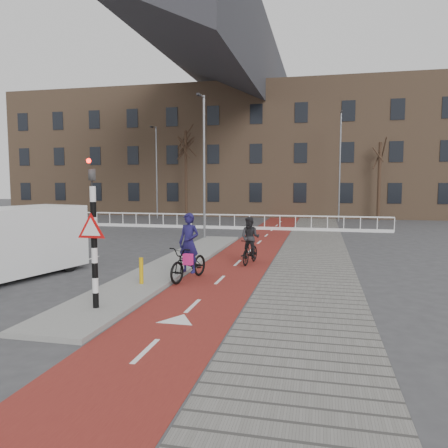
# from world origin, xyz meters

# --- Properties ---
(ground) EXTENTS (120.00, 120.00, 0.00)m
(ground) POSITION_xyz_m (0.00, 0.00, 0.00)
(ground) COLOR #38383A
(ground) RESTS_ON ground
(bike_lane) EXTENTS (2.50, 60.00, 0.01)m
(bike_lane) POSITION_xyz_m (1.50, 10.00, 0.01)
(bike_lane) COLOR maroon
(bike_lane) RESTS_ON ground
(sidewalk) EXTENTS (3.00, 60.00, 0.01)m
(sidewalk) POSITION_xyz_m (4.30, 10.00, 0.01)
(sidewalk) COLOR slate
(sidewalk) RESTS_ON ground
(curb_island) EXTENTS (1.80, 16.00, 0.12)m
(curb_island) POSITION_xyz_m (-0.70, 4.00, 0.06)
(curb_island) COLOR gray
(curb_island) RESTS_ON ground
(traffic_signal) EXTENTS (0.80, 0.80, 3.68)m
(traffic_signal) POSITION_xyz_m (-0.60, -2.02, 1.99)
(traffic_signal) COLOR black
(traffic_signal) RESTS_ON curb_island
(bollard) EXTENTS (0.12, 0.12, 0.77)m
(bollard) POSITION_xyz_m (-0.53, 0.54, 0.51)
(bollard) COLOR #CA9A0B
(bollard) RESTS_ON curb_island
(cyclist_near) EXTENTS (1.19, 2.18, 2.13)m
(cyclist_near) POSITION_xyz_m (0.55, 1.79, 0.72)
(cyclist_near) COLOR black
(cyclist_near) RESTS_ON bike_lane
(cyclist_far) EXTENTS (0.84, 1.69, 1.78)m
(cyclist_far) POSITION_xyz_m (2.00, 4.91, 0.75)
(cyclist_far) COLOR black
(cyclist_far) RESTS_ON bike_lane
(van) EXTENTS (3.28, 5.63, 2.27)m
(van) POSITION_xyz_m (-5.26, 0.63, 1.20)
(van) COLOR silver
(van) RESTS_ON ground
(railing) EXTENTS (28.00, 0.10, 0.99)m
(railing) POSITION_xyz_m (-5.00, 17.00, 0.31)
(railing) COLOR silver
(railing) RESTS_ON ground
(townhouse_row) EXTENTS (46.00, 10.00, 15.90)m
(townhouse_row) POSITION_xyz_m (-3.00, 32.00, 7.81)
(townhouse_row) COLOR #7F6047
(townhouse_row) RESTS_ON ground
(tree_mid) EXTENTS (0.25, 0.25, 7.58)m
(tree_mid) POSITION_xyz_m (-7.05, 25.57, 3.79)
(tree_mid) COLOR black
(tree_mid) RESTS_ON ground
(tree_right) EXTENTS (0.27, 0.27, 6.29)m
(tree_right) POSITION_xyz_m (9.12, 25.92, 3.15)
(tree_right) COLOR black
(tree_right) RESTS_ON ground
(streetlight_near) EXTENTS (0.12, 0.12, 7.63)m
(streetlight_near) POSITION_xyz_m (-1.53, 11.35, 3.82)
(streetlight_near) COLOR slate
(streetlight_near) RESTS_ON ground
(streetlight_left) EXTENTS (0.12, 0.12, 7.78)m
(streetlight_left) POSITION_xyz_m (-9.14, 23.97, 3.89)
(streetlight_left) COLOR slate
(streetlight_left) RESTS_ON ground
(streetlight_right) EXTENTS (0.12, 0.12, 8.55)m
(streetlight_right) POSITION_xyz_m (5.96, 24.27, 4.28)
(streetlight_right) COLOR slate
(streetlight_right) RESTS_ON ground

